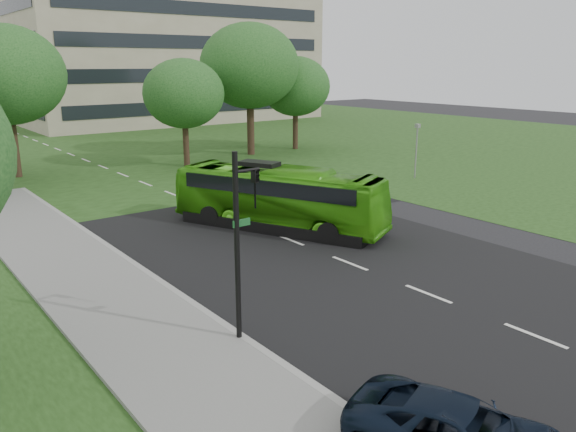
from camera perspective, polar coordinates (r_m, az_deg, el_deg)
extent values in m
plane|color=black|center=(21.89, 9.94, -6.22)|extent=(160.00, 160.00, 0.00)
cube|color=black|center=(37.69, -13.05, 2.73)|extent=(14.00, 120.00, 0.01)
cube|color=black|center=(32.47, -8.55, 0.97)|extent=(80.00, 12.00, 0.01)
cube|color=silver|center=(33.32, -9.40, 1.32)|extent=(0.15, 90.00, 0.01)
cube|color=gray|center=(14.18, 5.17, -18.42)|extent=(0.25, 60.00, 0.15)
cube|color=#214115|center=(61.01, -23.15, 6.59)|extent=(120.00, 60.00, 0.01)
cube|color=gray|center=(84.35, -12.14, 18.04)|extent=(40.00, 20.00, 25.00)
cube|color=black|center=(75.49, -8.60, 18.57)|extent=(36.80, 0.10, 23.00)
cube|color=black|center=(77.61, -26.17, 17.16)|extent=(0.10, 18.40, 23.00)
cylinder|color=black|center=(44.74, -26.01, 6.06)|extent=(0.59, 0.59, 3.93)
ellipsoid|color=#154117|center=(44.35, -26.81, 12.68)|extent=(8.08, 8.08, 6.87)
cylinder|color=black|center=(45.43, -10.30, 6.98)|extent=(0.47, 0.47, 3.16)
ellipsoid|color=#154117|center=(45.04, -10.55, 12.13)|extent=(6.28, 6.28, 5.34)
cylinder|color=black|center=(50.59, -3.81, 8.65)|extent=(0.64, 0.64, 4.27)
ellipsoid|color=#154117|center=(50.26, -3.93, 14.97)|extent=(8.59, 8.59, 7.30)
cylinder|color=black|center=(53.92, 0.75, 8.56)|extent=(0.49, 0.49, 3.28)
ellipsoid|color=#154117|center=(53.59, 0.77, 13.04)|extent=(6.45, 6.45, 5.48)
imported|color=#42AB16|center=(27.63, -0.96, 1.84)|extent=(6.87, 10.96, 3.03)
imported|color=#9A9A9E|center=(33.37, 5.08, 2.90)|extent=(5.26, 2.96, 1.64)
cylinder|color=black|center=(15.91, -5.20, -3.53)|extent=(0.16, 0.16, 5.64)
cylinder|color=black|center=(15.55, -4.17, 4.65)|extent=(0.79, 0.09, 0.09)
imported|color=black|center=(15.82, -3.28, 2.76)|extent=(0.25, 0.27, 1.13)
cube|color=#195926|center=(15.77, -4.75, -0.69)|extent=(0.56, 0.05, 0.20)
cylinder|color=gray|center=(40.83, 12.88, 6.26)|extent=(0.11, 0.11, 3.62)
cube|color=gray|center=(40.59, 13.03, 8.91)|extent=(0.33, 0.29, 0.27)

